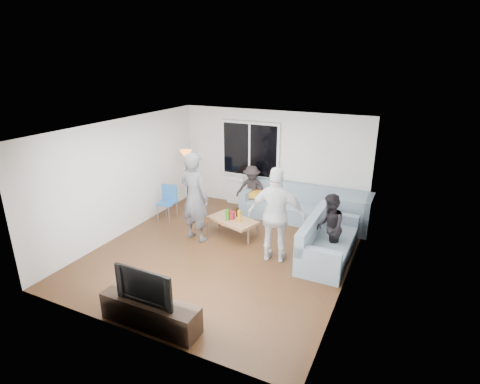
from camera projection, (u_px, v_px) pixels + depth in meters
The scene contains 30 objects.
floor at pixel (223, 253), 7.92m from camera, with size 5.00×5.50×0.04m, color #56351C.
ceiling at pixel (221, 127), 7.03m from camera, with size 5.00×5.50×0.04m, color white.
wall_back at pixel (272, 161), 9.83m from camera, with size 5.00×0.04×2.60m, color silver.
wall_front at pixel (126, 256), 5.12m from camera, with size 5.00×0.04×2.60m, color silver.
wall_left at pixel (123, 177), 8.50m from camera, with size 0.04×5.50×2.60m, color silver.
wall_right at pixel (353, 215), 6.45m from camera, with size 0.04×5.50×2.60m, color silver.
window_frame at pixel (250, 150), 9.92m from camera, with size 1.62×0.06×1.47m, color white.
window_glass at pixel (250, 150), 9.89m from camera, with size 1.50×0.02×1.35m, color black.
window_mullion at pixel (249, 150), 9.88m from camera, with size 0.05×0.03×1.35m, color white.
radiator at pixel (249, 195), 10.30m from camera, with size 1.30×0.12×0.62m, color silver.
potted_plant at pixel (255, 178), 10.04m from camera, with size 0.21×0.17×0.39m, color #2E5B24.
vase at pixel (241, 180), 10.24m from camera, with size 0.16×0.16×0.17m, color silver.
sofa_back_section at pixel (287, 202), 9.45m from camera, with size 2.30×0.85×0.85m, color gray, non-canonical shape.
sofa_right_section at pixel (329, 238), 7.55m from camera, with size 0.85×2.00×0.85m, color gray, non-canonical shape.
sofa_corner at pixel (352, 213), 8.81m from camera, with size 0.85×0.85×0.85m, color gray.
cushion_yellow at pixel (255, 194), 9.76m from camera, with size 0.38×0.32×0.14m, color orange.
cushion_red at pixel (259, 194), 9.79m from camera, with size 0.36×0.30×0.13m, color maroon.
coffee_table at pixel (233, 227), 8.58m from camera, with size 1.10×0.60×0.40m, color #AA7A52.
pitcher at pixel (231, 215), 8.51m from camera, with size 0.17×0.17×0.17m, color maroon.
side_chair at pixel (167, 203), 9.37m from camera, with size 0.40×0.40×0.86m, color #255EA4, non-canonical shape.
floor_lamp at pixel (187, 179), 10.05m from camera, with size 0.32×0.32×1.56m, color orange, non-canonical shape.
player_left at pixel (195, 197), 8.16m from camera, with size 0.72×0.47×1.98m, color #4B4B50.
player_right at pixel (276, 215), 7.30m from camera, with size 1.12×0.47×1.92m, color silver.
spectator_right at pixel (329, 228), 7.41m from camera, with size 0.67×0.52×1.37m, color black.
spectator_back at pixel (252, 189), 9.81m from camera, with size 0.80×0.46×1.24m, color black.
tv_console at pixel (150, 313), 5.67m from camera, with size 1.60×0.40×0.44m, color #2E2217.
television at pixel (148, 284), 5.51m from camera, with size 0.98×0.13×0.56m, color black.
bottle_c at pixel (237, 212), 8.63m from camera, with size 0.07×0.07×0.20m, color black.
bottle_b at pixel (227, 215), 8.41m from camera, with size 0.08×0.08×0.26m, color #267C16.
bottle_d at pixel (239, 216), 8.34m from camera, with size 0.07×0.07×0.26m, color orange.
Camera 1 is at (3.34, -6.20, 3.82)m, focal length 28.34 mm.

